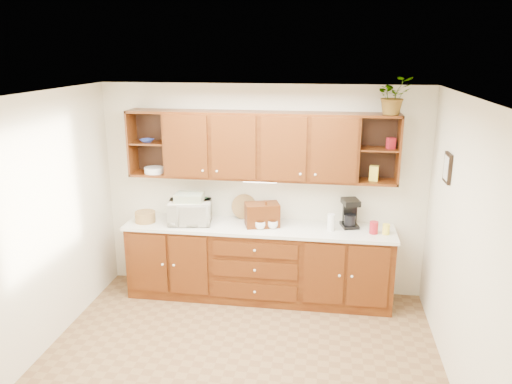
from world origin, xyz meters
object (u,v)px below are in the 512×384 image
(microwave, at_px, (190,212))
(coffee_maker, at_px, (350,213))
(bread_box, at_px, (262,215))
(potted_plant, at_px, (393,96))

(microwave, distance_m, coffee_maker, 1.93)
(coffee_maker, bearing_deg, microwave, 171.09)
(microwave, bearing_deg, bread_box, -5.95)
(microwave, bearing_deg, coffee_maker, -3.84)
(bread_box, xyz_separation_m, potted_plant, (1.43, 0.07, 1.42))
(coffee_maker, xyz_separation_m, potted_plant, (0.39, -0.06, 1.39))
(microwave, distance_m, bread_box, 0.88)
(microwave, height_order, coffee_maker, coffee_maker)
(bread_box, distance_m, coffee_maker, 1.05)
(microwave, xyz_separation_m, coffee_maker, (1.92, 0.18, 0.02))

